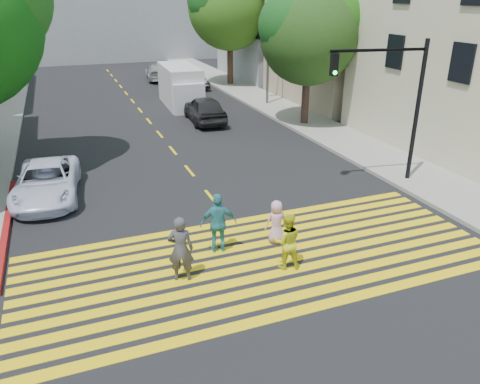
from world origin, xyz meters
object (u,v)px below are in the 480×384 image
pedestrian_extra (218,223)px  dark_car_near (205,109)px  tree_right_near (310,30)px  white_van (181,88)px  dark_car_parked (191,80)px  tree_right_far (231,3)px  pedestrian_woman (287,241)px  pedestrian_man (181,249)px  silver_car (158,72)px  white_sedan (47,182)px  traffic_signal (395,94)px  pedestrian_child (276,222)px

pedestrian_extra → dark_car_near: size_ratio=0.40×
tree_right_near → white_van: bearing=126.2°
tree_right_near → dark_car_parked: bearing=103.0°
tree_right_far → pedestrian_woman: 28.38m
pedestrian_man → pedestrian_extra: bearing=-123.1°
dark_car_near → white_van: bearing=-84.3°
silver_car → pedestrian_man: bearing=86.4°
dark_car_near → tree_right_far: bearing=-114.1°
dark_car_near → tree_right_near: bearing=155.6°
tree_right_near → pedestrian_extra: tree_right_near is taller
white_sedan → traffic_signal: size_ratio=0.85×
pedestrian_woman → tree_right_near: bearing=-103.1°
pedestrian_woman → white_van: (2.39, 20.55, 0.42)m
white_sedan → tree_right_far: bearing=59.5°
tree_right_far → pedestrian_man: tree_right_far is taller
pedestrian_woman → pedestrian_child: bearing=-86.6°
tree_right_near → tree_right_far: (0.37, 13.40, 1.12)m
pedestrian_child → tree_right_near: bearing=-120.3°
pedestrian_child → white_sedan: pedestrian_child is taller
tree_right_far → pedestrian_child: (-7.78, -25.23, -5.62)m
tree_right_far → white_sedan: size_ratio=2.00×
pedestrian_extra → pedestrian_woman: bearing=144.8°
white_sedan → traffic_signal: traffic_signal is taller
tree_right_far → silver_car: 8.85m
pedestrian_man → white_van: 20.77m
tree_right_near → dark_car_parked: tree_right_near is taller
pedestrian_child → silver_car: size_ratio=0.28×
tree_right_far → dark_car_near: 13.24m
tree_right_far → dark_car_near: (-5.54, -10.69, -5.53)m
pedestrian_extra → white_sedan: 7.51m
tree_right_near → pedestrian_woman: size_ratio=4.74×
pedestrian_woman → traffic_signal: bearing=-129.5°
white_van → pedestrian_extra: bearing=-98.7°
pedestrian_child → dark_car_parked: (4.35, 25.05, -0.00)m
pedestrian_child → white_van: (2.05, 19.15, 0.55)m
pedestrian_woman → pedestrian_extra: 2.08m
white_van → pedestrian_man: bearing=-101.9°
white_van → traffic_signal: bearing=-73.6°
pedestrian_woman → silver_car: (3.06, 31.26, -0.10)m
pedestrian_child → tree_right_far: bearing=-105.4°
pedestrian_extra → dark_car_parked: (6.13, 24.95, -0.23)m
pedestrian_woman → pedestrian_man: bearing=8.1°
pedestrian_woman → pedestrian_extra: pedestrian_extra is taller
tree_right_near → pedestrian_man: bearing=-129.6°
tree_right_near → dark_car_near: 7.32m
tree_right_far → silver_car: bearing=137.6°
pedestrian_woman → traffic_signal: traffic_signal is taller
pedestrian_woman → traffic_signal: size_ratio=0.29×
tree_right_far → dark_car_parked: 6.59m
pedestrian_child → pedestrian_extra: pedestrian_extra is taller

